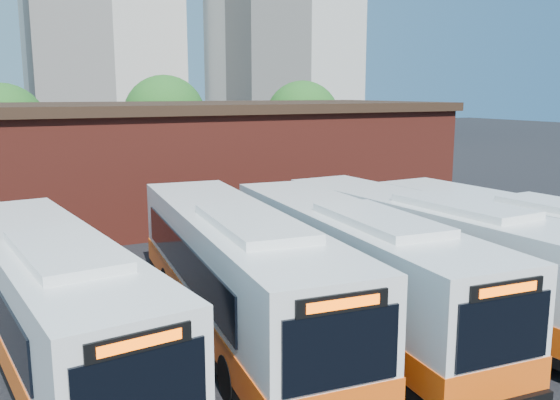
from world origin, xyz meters
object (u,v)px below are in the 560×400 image
bus_west (236,277)px  bus_east (524,251)px  transit_worker (551,317)px  bus_mideast (424,253)px  bus_midwest (350,270)px  bus_farwest (53,307)px

bus_west → bus_east: 10.25m
bus_east → transit_worker: bearing=-133.0°
bus_west → bus_mideast: (6.80, -0.28, -0.06)m
bus_mideast → bus_east: 3.56m
bus_west → bus_midwest: 3.54m
bus_west → bus_midwest: bearing=-7.6°
bus_midwest → bus_mideast: bearing=13.8°
bus_east → bus_farwest: bearing=170.8°
bus_farwest → bus_midwest: size_ratio=0.98×
bus_midwest → transit_worker: 5.72m
bus_farwest → bus_west: (5.01, -0.00, 0.09)m
bus_farwest → transit_worker: size_ratio=7.19×
bus_mideast → bus_west: bearing=174.6°
bus_farwest → bus_midwest: 8.50m
bus_farwest → bus_midwest: bearing=-11.8°
transit_worker → bus_east: bearing=-56.1°
bus_east → transit_worker: (-2.84, -3.42, -0.67)m
bus_west → transit_worker: size_ratio=7.56×
bus_farwest → bus_mideast: bus_mideast is taller
bus_farwest → bus_mideast: bearing=-7.8°
bus_west → bus_midwest: (3.45, -0.80, -0.05)m
bus_farwest → bus_east: size_ratio=1.03×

